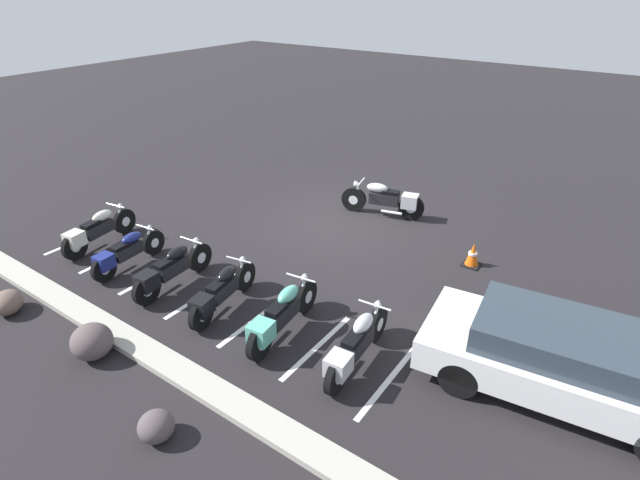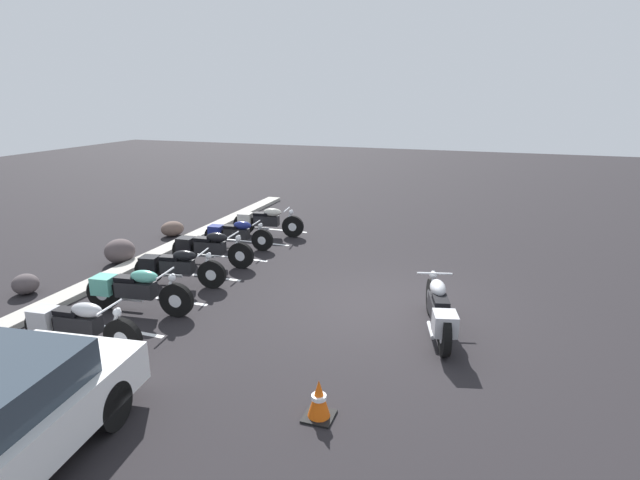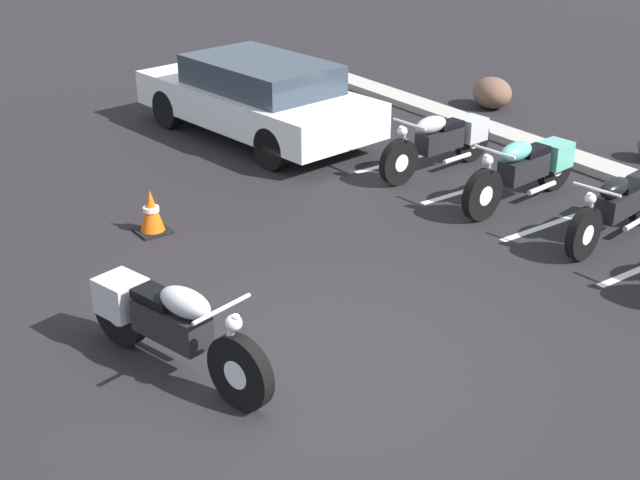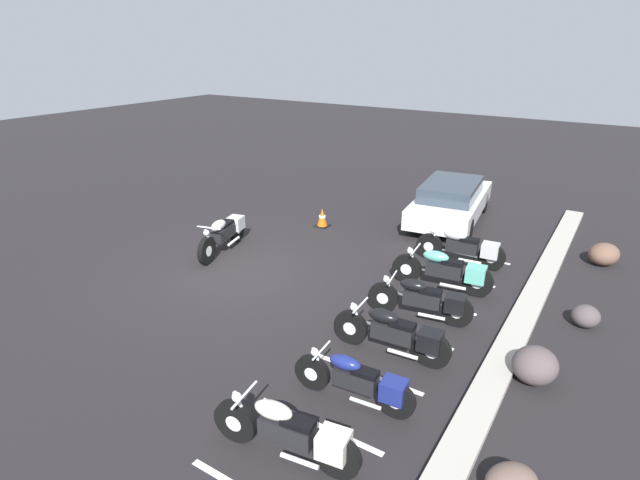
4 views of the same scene
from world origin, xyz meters
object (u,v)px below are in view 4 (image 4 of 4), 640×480
(parked_bike_0, at_px, (465,247))
(parked_bike_1, at_px, (447,271))
(landscape_rock_0, at_px, (586,316))
(parked_bike_2, at_px, (425,300))
(parked_bike_3, at_px, (396,334))
(car_white, at_px, (451,200))
(traffic_cone, at_px, (322,218))
(parked_bike_5, at_px, (291,433))
(parked_bike_4, at_px, (359,381))
(landscape_rock_2, at_px, (604,254))
(landscape_rock_3, at_px, (535,365))
(motorcycle_silver_featured, at_px, (225,233))

(parked_bike_0, height_order, parked_bike_1, parked_bike_1)
(parked_bike_0, relative_size, landscape_rock_0, 4.12)
(parked_bike_2, xyz_separation_m, parked_bike_3, (1.46, 0.04, 0.01))
(car_white, relative_size, landscape_rock_0, 8.35)
(parked_bike_1, bearing_deg, parked_bike_3, 85.62)
(parked_bike_1, bearing_deg, traffic_cone, -30.07)
(parked_bike_5, bearing_deg, parked_bike_1, -98.81)
(parked_bike_1, bearing_deg, parked_bike_4, 85.52)
(parked_bike_5, bearing_deg, parked_bike_2, -99.93)
(parked_bike_5, bearing_deg, parked_bike_3, -101.61)
(parked_bike_1, height_order, traffic_cone, parked_bike_1)
(parked_bike_0, distance_m, landscape_rock_2, 3.51)
(parked_bike_0, relative_size, car_white, 0.49)
(parked_bike_5, xyz_separation_m, landscape_rock_3, (-3.50, 2.41, -0.15))
(parked_bike_2, bearing_deg, parked_bike_3, 82.02)
(parked_bike_5, bearing_deg, parked_bike_4, -106.89)
(motorcycle_silver_featured, distance_m, parked_bike_0, 6.20)
(parked_bike_4, bearing_deg, landscape_rock_3, -141.37)
(motorcycle_silver_featured, relative_size, parked_bike_5, 1.05)
(parked_bike_3, bearing_deg, parked_bike_4, 87.96)
(parked_bike_3, bearing_deg, parked_bike_1, -91.74)
(parked_bike_1, height_order, landscape_rock_3, parked_bike_1)
(parked_bike_5, distance_m, landscape_rock_2, 9.77)
(parked_bike_0, distance_m, parked_bike_1, 1.55)
(parked_bike_3, xyz_separation_m, landscape_rock_0, (-2.92, 2.74, -0.24))
(parked_bike_0, bearing_deg, car_white, -69.63)
(car_white, bearing_deg, traffic_cone, 121.92)
(parked_bike_1, height_order, parked_bike_2, parked_bike_1)
(motorcycle_silver_featured, xyz_separation_m, landscape_rock_0, (-0.92, 8.60, -0.27))
(parked_bike_1, xyz_separation_m, landscape_rock_2, (-3.44, 2.88, -0.20))
(parked_bike_1, xyz_separation_m, parked_bike_4, (4.40, 0.15, -0.05))
(parked_bike_5, xyz_separation_m, landscape_rock_0, (-5.85, 2.92, -0.24))
(motorcycle_silver_featured, distance_m, landscape_rock_0, 8.65)
(parked_bike_1, xyz_separation_m, car_white, (-4.46, -1.44, 0.20))
(landscape_rock_2, height_order, landscape_rock_3, landscape_rock_3)
(parked_bike_0, height_order, landscape_rock_3, parked_bike_0)
(landscape_rock_3, bearing_deg, parked_bike_5, -34.51)
(parked_bike_2, bearing_deg, landscape_rock_0, -161.76)
(parked_bike_1, relative_size, landscape_rock_0, 4.23)
(landscape_rock_2, bearing_deg, parked_bike_5, -17.63)
(parked_bike_0, distance_m, parked_bike_2, 3.03)
(parked_bike_3, xyz_separation_m, landscape_rock_3, (-0.57, 2.22, -0.15))
(landscape_rock_0, bearing_deg, car_white, -136.25)
(landscape_rock_0, xyz_separation_m, traffic_cone, (-2.00, -7.37, 0.04))
(parked_bike_0, bearing_deg, landscape_rock_3, 116.81)
(car_white, distance_m, landscape_rock_3, 7.80)
(parked_bike_3, height_order, parked_bike_5, parked_bike_3)
(parked_bike_5, height_order, traffic_cone, parked_bike_5)
(parked_bike_3, relative_size, landscape_rock_2, 2.69)
(parked_bike_5, relative_size, landscape_rock_2, 2.67)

